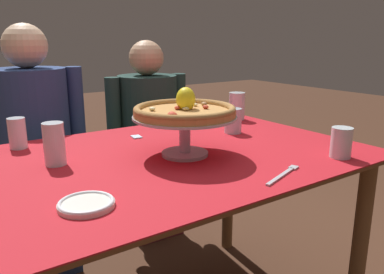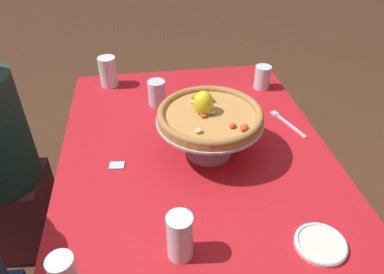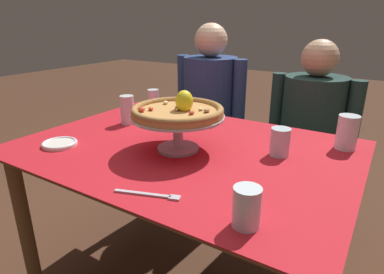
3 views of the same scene
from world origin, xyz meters
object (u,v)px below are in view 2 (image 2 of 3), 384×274
object	(u,v)px
pizza	(209,113)
dinner_fork	(286,122)
water_glass_front_right	(262,79)
sugar_packet	(117,165)
pizza_stand	(209,128)
side_plate	(321,244)
water_glass_side_left	(180,239)
water_glass_side_right	(157,94)
water_glass_back_right	(108,73)

from	to	relation	value
pizza	dinner_fork	world-z (taller)	pizza
water_glass_front_right	sugar_packet	bearing A→B (deg)	125.03
pizza_stand	sugar_packet	world-z (taller)	pizza_stand
side_plate	sugar_packet	size ratio (longest dim) A/B	2.75
water_glass_side_left	side_plate	world-z (taller)	water_glass_side_left
water_glass_side_right	water_glass_front_right	bearing A→B (deg)	-81.59
pizza_stand	side_plate	xyz separation A→B (m)	(-0.44, -0.22, -0.09)
pizza_stand	dinner_fork	size ratio (longest dim) A/B	1.82
dinner_fork	pizza	bearing A→B (deg)	110.98
water_glass_side_right	water_glass_back_right	distance (m)	0.29
water_glass_side_right	side_plate	world-z (taller)	water_glass_side_right
pizza	water_glass_back_right	bearing A→B (deg)	33.19
pizza	dinner_fork	distance (m)	0.39
pizza	side_plate	distance (m)	0.51
side_plate	sugar_packet	distance (m)	0.67
pizza_stand	side_plate	distance (m)	0.50
dinner_fork	sugar_packet	size ratio (longest dim) A/B	3.92
pizza_stand	dinner_fork	bearing A→B (deg)	-68.84
water_glass_back_right	side_plate	bearing A→B (deg)	-149.55
water_glass_front_right	dinner_fork	world-z (taller)	water_glass_front_right
water_glass_side_right	water_glass_back_right	bearing A→B (deg)	45.73
water_glass_side_right	water_glass_side_left	distance (m)	0.75
water_glass_front_right	sugar_packet	xyz separation A→B (m)	(-0.45, 0.64, -0.04)
pizza_stand	water_glass_front_right	bearing A→B (deg)	-37.59
sugar_packet	dinner_fork	bearing A→B (deg)	-76.24
dinner_fork	sugar_packet	bearing A→B (deg)	103.76
water_glass_side_left	water_glass_back_right	distance (m)	0.98
water_glass_side_right	water_glass_back_right	size ratio (longest dim) A/B	0.78
pizza	dinner_fork	size ratio (longest dim) A/B	1.78
water_glass_side_right	sugar_packet	xyz separation A→B (m)	(-0.38, 0.16, -0.04)
water_glass_side_left	water_glass_front_right	distance (m)	0.95
pizza	water_glass_front_right	distance (m)	0.54
pizza_stand	sugar_packet	bearing A→B (deg)	95.46
pizza	side_plate	size ratio (longest dim) A/B	2.53
water_glass_side_left	sugar_packet	size ratio (longest dim) A/B	2.77
pizza_stand	water_glass_side_right	distance (m)	0.39
water_glass_side_right	water_glass_front_right	xyz separation A→B (m)	(0.07, -0.48, -0.00)
pizza	sugar_packet	size ratio (longest dim) A/B	6.96
pizza	side_plate	bearing A→B (deg)	-153.22
water_glass_back_right	sugar_packet	bearing A→B (deg)	-176.03
water_glass_back_right	dinner_fork	world-z (taller)	water_glass_back_right
water_glass_back_right	dinner_fork	distance (m)	0.81
water_glass_side_left	side_plate	bearing A→B (deg)	-94.93
pizza	sugar_packet	bearing A→B (deg)	95.61
water_glass_back_right	water_glass_side_right	bearing A→B (deg)	-134.27
pizza_stand	pizza	xyz separation A→B (m)	(0.00, 0.00, 0.06)
water_glass_side_right	dinner_fork	bearing A→B (deg)	-114.13
pizza_stand	water_glass_front_right	xyz separation A→B (m)	(0.42, -0.32, -0.06)
pizza	water_glass_side_left	bearing A→B (deg)	159.72
water_glass_back_right	sugar_packet	distance (m)	0.58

